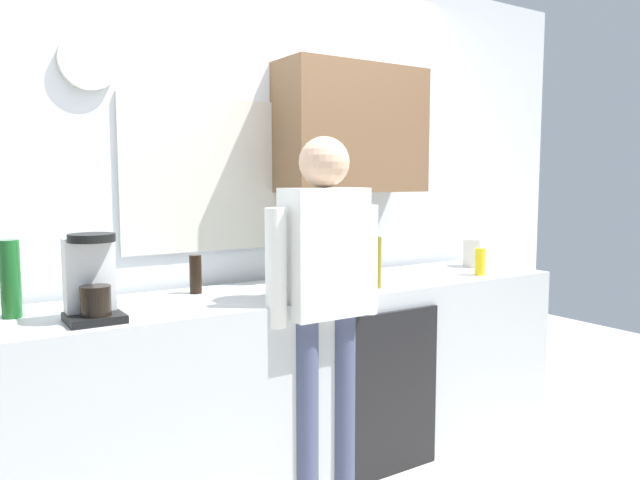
{
  "coord_description": "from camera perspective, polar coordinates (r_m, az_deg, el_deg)",
  "views": [
    {
      "loc": [
        -1.45,
        -2.19,
        1.42
      ],
      "look_at": [
        0.14,
        0.25,
        1.13
      ],
      "focal_mm": 34.06,
      "sensor_mm": 36.0,
      "label": 1
    }
  ],
  "objects": [
    {
      "name": "kitchen_counter",
      "position": [
        3.04,
        -2.82,
        -12.97
      ],
      "size": [
        3.08,
        0.64,
        0.89
      ],
      "primitive_type": "cube",
      "color": "#B2B7BC",
      "rests_on": "ground_plane"
    },
    {
      "name": "dishwasher_panel",
      "position": [
        2.99,
        6.69,
        -14.21
      ],
      "size": [
        0.56,
        0.02,
        0.8
      ],
      "primitive_type": "cube",
      "color": "black",
      "rests_on": "ground_plane"
    },
    {
      "name": "back_wall_assembly",
      "position": [
        3.26,
        -5.55,
        4.58
      ],
      "size": [
        4.68,
        0.42,
        2.6
      ],
      "color": "silver",
      "rests_on": "ground_plane"
    },
    {
      "name": "coffee_maker",
      "position": [
        2.43,
        -20.68,
        -3.7
      ],
      "size": [
        0.2,
        0.2,
        0.33
      ],
      "color": "black",
      "rests_on": "kitchen_counter"
    },
    {
      "name": "bottle_clear_soda",
      "position": [
        3.3,
        2.89,
        -1.05
      ],
      "size": [
        0.09,
        0.09,
        0.28
      ],
      "primitive_type": "cylinder",
      "color": "#2D8C33",
      "rests_on": "kitchen_counter"
    },
    {
      "name": "bottle_dark_sauce",
      "position": [
        2.88,
        -11.61,
        -3.17
      ],
      "size": [
        0.06,
        0.06,
        0.18
      ],
      "primitive_type": "cylinder",
      "color": "black",
      "rests_on": "kitchen_counter"
    },
    {
      "name": "bottle_amber_beer",
      "position": [
        3.01,
        1.67,
        -2.18
      ],
      "size": [
        0.06,
        0.06,
        0.23
      ],
      "primitive_type": "cylinder",
      "color": "brown",
      "rests_on": "kitchen_counter"
    },
    {
      "name": "bottle_olive_oil",
      "position": [
        2.97,
        5.2,
        -2.12
      ],
      "size": [
        0.06,
        0.06,
        0.25
      ],
      "primitive_type": "cylinder",
      "color": "olive",
      "rests_on": "kitchen_counter"
    },
    {
      "name": "bottle_green_wine",
      "position": [
        2.6,
        -27.07,
        -3.28
      ],
      "size": [
        0.07,
        0.07,
        0.3
      ],
      "primitive_type": "cylinder",
      "color": "#195923",
      "rests_on": "kitchen_counter"
    },
    {
      "name": "potted_plant",
      "position": [
        2.88,
        -1.15,
        -2.2
      ],
      "size": [
        0.15,
        0.15,
        0.23
      ],
      "color": "#9E5638",
      "rests_on": "kitchen_counter"
    },
    {
      "name": "dish_soap",
      "position": [
        3.47,
        14.8,
        -1.93
      ],
      "size": [
        0.06,
        0.06,
        0.18
      ],
      "color": "yellow",
      "rests_on": "kitchen_counter"
    },
    {
      "name": "storage_canister",
      "position": [
        3.8,
        14.33,
        -1.15
      ],
      "size": [
        0.14,
        0.14,
        0.17
      ],
      "primitive_type": "cylinder",
      "color": "silver",
      "rests_on": "kitchen_counter"
    },
    {
      "name": "person_at_sink",
      "position": [
        2.66,
        0.39,
        -4.41
      ],
      "size": [
        0.57,
        0.22,
        1.6
      ],
      "rotation": [
        0.0,
        0.0,
        0.25
      ],
      "color": "#3F4766",
      "rests_on": "ground_plane"
    }
  ]
}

